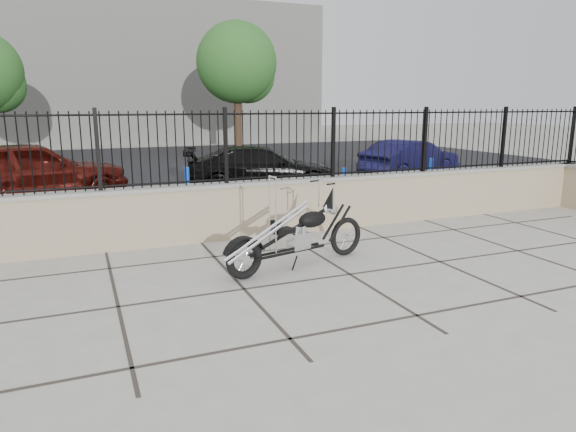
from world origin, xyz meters
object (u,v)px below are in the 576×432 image
Objects in this scene: car_red at (29,172)px; car_blue at (410,159)px; car_black at (262,168)px; chopper_motorcycle at (296,220)px.

car_red is 1.21× the size of car_blue.
car_red is 1.07× the size of car_black.
car_blue is at bearing 31.11° from chopper_motorcycle.
chopper_motorcycle reaches higher than car_black.
chopper_motorcycle is 0.52× the size of car_red.
car_red is at bearing 101.20° from car_black.
chopper_motorcycle reaches higher than car_blue.
car_blue is (6.90, 7.01, -0.09)m from chopper_motorcycle.
car_red is at bearing 105.03° from chopper_motorcycle.
chopper_motorcycle is 0.56× the size of car_black.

